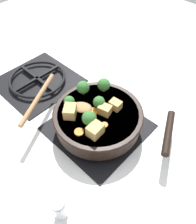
% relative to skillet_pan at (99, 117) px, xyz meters
% --- Properties ---
extents(ground_plane, '(2.40, 2.40, 0.00)m').
position_rel_skillet_pan_xyz_m(ground_plane, '(-0.00, 0.00, -0.06)').
color(ground_plane, white).
extents(front_burner_grate, '(0.31, 0.31, 0.03)m').
position_rel_skillet_pan_xyz_m(front_burner_grate, '(-0.00, 0.00, -0.05)').
color(front_burner_grate, black).
rests_on(front_burner_grate, ground_plane).
extents(rear_burner_grate, '(0.31, 0.31, 0.03)m').
position_rel_skillet_pan_xyz_m(rear_burner_grate, '(-0.00, 0.36, -0.05)').
color(rear_burner_grate, black).
rests_on(rear_burner_grate, ground_plane).
extents(skillet_pan, '(0.33, 0.41, 0.06)m').
position_rel_skillet_pan_xyz_m(skillet_pan, '(0.00, 0.00, 0.00)').
color(skillet_pan, black).
rests_on(skillet_pan, front_burner_grate).
extents(wooden_spoon, '(0.23, 0.25, 0.02)m').
position_rel_skillet_pan_xyz_m(wooden_spoon, '(-0.07, 0.13, 0.03)').
color(wooden_spoon, '#A87A4C').
rests_on(wooden_spoon, skillet_pan).
extents(tofu_cube_center_large, '(0.04, 0.05, 0.03)m').
position_rel_skillet_pan_xyz_m(tofu_cube_center_large, '(0.01, -0.02, 0.04)').
color(tofu_cube_center_large, tan).
rests_on(tofu_cube_center_large, skillet_pan).
extents(tofu_cube_near_handle, '(0.05, 0.04, 0.04)m').
position_rel_skillet_pan_xyz_m(tofu_cube_near_handle, '(-0.07, -0.05, 0.05)').
color(tofu_cube_near_handle, tan).
rests_on(tofu_cube_near_handle, skillet_pan).
extents(tofu_cube_east_chunk, '(0.06, 0.06, 0.04)m').
position_rel_skillet_pan_xyz_m(tofu_cube_east_chunk, '(-0.07, 0.06, 0.05)').
color(tofu_cube_east_chunk, tan).
rests_on(tofu_cube_east_chunk, skillet_pan).
extents(tofu_cube_west_chunk, '(0.03, 0.04, 0.03)m').
position_rel_skillet_pan_xyz_m(tofu_cube_west_chunk, '(0.05, -0.03, 0.04)').
color(tofu_cube_west_chunk, tan).
rests_on(tofu_cube_west_chunk, skillet_pan).
extents(broccoli_floret_near_spoon, '(0.04, 0.04, 0.05)m').
position_rel_skillet_pan_xyz_m(broccoli_floret_near_spoon, '(0.02, 0.01, 0.05)').
color(broccoli_floret_near_spoon, '#709956').
rests_on(broccoli_floret_near_spoon, skillet_pan).
extents(broccoli_floret_center_top, '(0.04, 0.04, 0.04)m').
position_rel_skillet_pan_xyz_m(broccoli_floret_center_top, '(-0.05, 0.09, 0.05)').
color(broccoli_floret_center_top, '#709956').
rests_on(broccoli_floret_center_top, skillet_pan).
extents(broccoli_floret_east_rim, '(0.05, 0.05, 0.05)m').
position_rel_skillet_pan_xyz_m(broccoli_floret_east_rim, '(0.03, 0.10, 0.05)').
color(broccoli_floret_east_rim, '#709956').
rests_on(broccoli_floret_east_rim, skillet_pan).
extents(broccoli_floret_west_rim, '(0.05, 0.05, 0.05)m').
position_rel_skillet_pan_xyz_m(broccoli_floret_west_rim, '(-0.06, -0.01, 0.06)').
color(broccoli_floret_west_rim, '#709956').
rests_on(broccoli_floret_west_rim, skillet_pan).
extents(broccoli_floret_north_edge, '(0.05, 0.05, 0.05)m').
position_rel_skillet_pan_xyz_m(broccoli_floret_north_edge, '(0.09, 0.06, 0.06)').
color(broccoli_floret_north_edge, '#709956').
rests_on(broccoli_floret_north_edge, skillet_pan).
extents(carrot_slice_orange_thin, '(0.03, 0.03, 0.01)m').
position_rel_skillet_pan_xyz_m(carrot_slice_orange_thin, '(-0.10, -0.01, 0.03)').
color(carrot_slice_orange_thin, orange).
rests_on(carrot_slice_orange_thin, skillet_pan).
extents(carrot_slice_near_center, '(0.03, 0.03, 0.01)m').
position_rel_skillet_pan_xyz_m(carrot_slice_near_center, '(-0.01, 0.01, 0.03)').
color(carrot_slice_near_center, orange).
rests_on(carrot_slice_near_center, skillet_pan).
extents(carrot_slice_edge_slice, '(0.02, 0.02, 0.01)m').
position_rel_skillet_pan_xyz_m(carrot_slice_edge_slice, '(-0.03, -0.05, 0.03)').
color(carrot_slice_edge_slice, orange).
rests_on(carrot_slice_edge_slice, skillet_pan).
extents(salt_shaker, '(0.04, 0.04, 0.09)m').
position_rel_skillet_pan_xyz_m(salt_shaker, '(-0.28, -0.13, -0.02)').
color(salt_shaker, white).
rests_on(salt_shaker, ground_plane).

